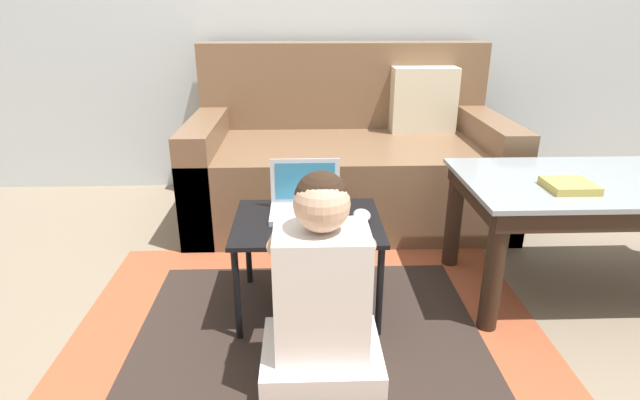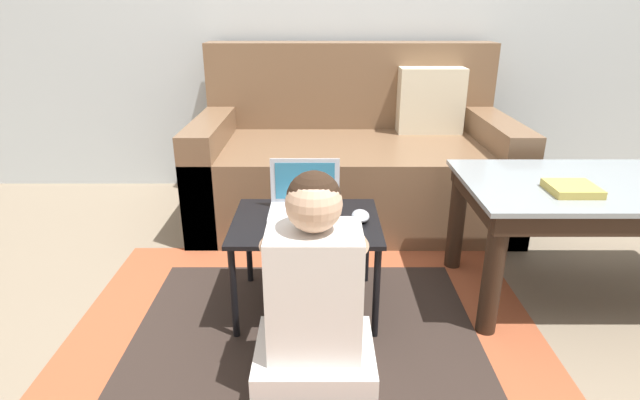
{
  "view_description": "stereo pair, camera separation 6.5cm",
  "coord_description": "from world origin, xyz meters",
  "px_view_note": "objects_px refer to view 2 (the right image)",
  "views": [
    {
      "loc": [
        -0.11,
        -1.56,
        1.1
      ],
      "look_at": [
        -0.05,
        0.16,
        0.43
      ],
      "focal_mm": 28.0,
      "sensor_mm": 36.0,
      "label": 1
    },
    {
      "loc": [
        -0.04,
        -1.56,
        1.1
      ],
      "look_at": [
        -0.05,
        0.16,
        0.43
      ],
      "focal_mm": 28.0,
      "sensor_mm": 36.0,
      "label": 2
    }
  ],
  "objects_px": {
    "couch": "(354,159)",
    "computer_mouse": "(361,216)",
    "person_seated": "(315,305)",
    "book_on_table": "(573,189)",
    "coffee_table": "(615,201)",
    "laptop": "(306,205)",
    "laptop_desk": "(307,231)"
  },
  "relations": [
    {
      "from": "couch",
      "to": "person_seated",
      "type": "height_order",
      "value": "couch"
    },
    {
      "from": "computer_mouse",
      "to": "book_on_table",
      "type": "bearing_deg",
      "value": -1.19
    },
    {
      "from": "person_seated",
      "to": "laptop_desk",
      "type": "bearing_deg",
      "value": 94.68
    },
    {
      "from": "person_seated",
      "to": "couch",
      "type": "bearing_deg",
      "value": 82.09
    },
    {
      "from": "computer_mouse",
      "to": "person_seated",
      "type": "bearing_deg",
      "value": -110.98
    },
    {
      "from": "coffee_table",
      "to": "laptop_desk",
      "type": "xyz_separation_m",
      "value": [
        -1.16,
        -0.09,
        -0.08
      ]
    },
    {
      "from": "coffee_table",
      "to": "book_on_table",
      "type": "relative_size",
      "value": 6.96
    },
    {
      "from": "computer_mouse",
      "to": "person_seated",
      "type": "height_order",
      "value": "person_seated"
    },
    {
      "from": "computer_mouse",
      "to": "person_seated",
      "type": "xyz_separation_m",
      "value": [
        -0.16,
        -0.43,
        -0.1
      ]
    },
    {
      "from": "person_seated",
      "to": "book_on_table",
      "type": "relative_size",
      "value": 4.27
    },
    {
      "from": "coffee_table",
      "to": "book_on_table",
      "type": "height_order",
      "value": "book_on_table"
    },
    {
      "from": "couch",
      "to": "laptop",
      "type": "distance_m",
      "value": 0.98
    },
    {
      "from": "couch",
      "to": "person_seated",
      "type": "distance_m",
      "value": 1.45
    },
    {
      "from": "person_seated",
      "to": "computer_mouse",
      "type": "bearing_deg",
      "value": 69.02
    },
    {
      "from": "couch",
      "to": "laptop_desk",
      "type": "relative_size",
      "value": 3.07
    },
    {
      "from": "computer_mouse",
      "to": "couch",
      "type": "bearing_deg",
      "value": 88.01
    },
    {
      "from": "coffee_table",
      "to": "person_seated",
      "type": "distance_m",
      "value": 1.25
    },
    {
      "from": "couch",
      "to": "coffee_table",
      "type": "distance_m",
      "value": 1.31
    },
    {
      "from": "couch",
      "to": "book_on_table",
      "type": "height_order",
      "value": "couch"
    },
    {
      "from": "laptop",
      "to": "computer_mouse",
      "type": "height_order",
      "value": "laptop"
    },
    {
      "from": "computer_mouse",
      "to": "book_on_table",
      "type": "height_order",
      "value": "book_on_table"
    },
    {
      "from": "coffee_table",
      "to": "couch",
      "type": "bearing_deg",
      "value": 135.54
    },
    {
      "from": "coffee_table",
      "to": "book_on_table",
      "type": "distance_m",
      "value": 0.26
    },
    {
      "from": "laptop_desk",
      "to": "laptop",
      "type": "xyz_separation_m",
      "value": [
        -0.01,
        0.06,
        0.08
      ]
    },
    {
      "from": "laptop",
      "to": "couch",
      "type": "bearing_deg",
      "value": 75.74
    },
    {
      "from": "coffee_table",
      "to": "computer_mouse",
      "type": "height_order",
      "value": "coffee_table"
    },
    {
      "from": "coffee_table",
      "to": "book_on_table",
      "type": "xyz_separation_m",
      "value": [
        -0.22,
        -0.11,
        0.09
      ]
    },
    {
      "from": "couch",
      "to": "computer_mouse",
      "type": "xyz_separation_m",
      "value": [
        -0.03,
        -1.0,
        0.08
      ]
    },
    {
      "from": "laptop",
      "to": "person_seated",
      "type": "distance_m",
      "value": 0.5
    },
    {
      "from": "laptop_desk",
      "to": "book_on_table",
      "type": "relative_size",
      "value": 3.29
    },
    {
      "from": "computer_mouse",
      "to": "book_on_table",
      "type": "xyz_separation_m",
      "value": [
        0.74,
        -0.02,
        0.11
      ]
    },
    {
      "from": "laptop",
      "to": "book_on_table",
      "type": "height_order",
      "value": "laptop"
    }
  ]
}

